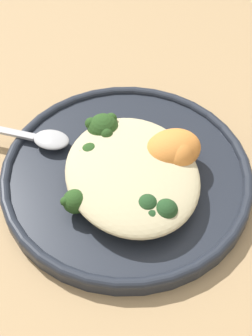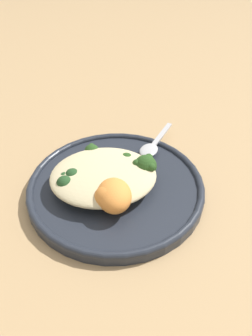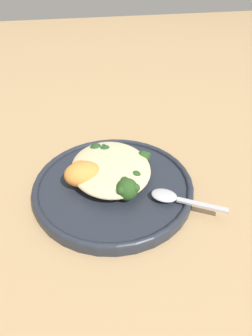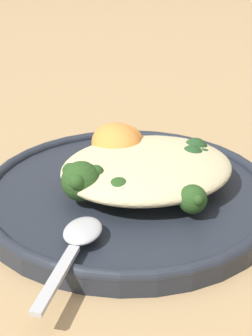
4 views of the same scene
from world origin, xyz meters
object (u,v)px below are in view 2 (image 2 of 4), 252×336
at_px(broccoli_stalk_2, 103,162).
at_px(sweet_potato_chunk_1, 114,195).
at_px(sweet_potato_chunk_0, 109,199).
at_px(spoon, 151,147).
at_px(broccoli_stalk_1, 126,168).
at_px(broccoli_stalk_3, 96,176).
at_px(quinoa_mound, 103,174).
at_px(kale_tuft, 71,182).
at_px(plate, 116,184).
at_px(broccoli_stalk_0, 143,168).

relative_size(broccoli_stalk_2, sweet_potato_chunk_1, 1.68).
height_order(sweet_potato_chunk_0, sweet_potato_chunk_1, sweet_potato_chunk_1).
bearing_deg(sweet_potato_chunk_0, spoon, 58.03).
bearing_deg(broccoli_stalk_1, broccoli_stalk_3, 114.06).
xyz_separation_m(quinoa_mound, sweet_potato_chunk_1, (0.01, -0.06, 0.01)).
xyz_separation_m(broccoli_stalk_1, sweet_potato_chunk_0, (-0.03, -0.07, 0.01)).
relative_size(sweet_potato_chunk_0, kale_tuft, 1.02).
bearing_deg(sweet_potato_chunk_0, broccoli_stalk_3, 106.09).
bearing_deg(plate, broccoli_stalk_0, 5.16).
bearing_deg(sweet_potato_chunk_1, kale_tuft, 146.38).
distance_m(broccoli_stalk_2, kale_tuft, 0.07).
bearing_deg(broccoli_stalk_1, sweet_potato_chunk_0, 165.37).
bearing_deg(broccoli_stalk_2, spoon, -95.46).
distance_m(broccoli_stalk_1, broccoli_stalk_3, 0.05).
bearing_deg(broccoli_stalk_3, kale_tuft, 41.60).
xyz_separation_m(quinoa_mound, kale_tuft, (-0.05, -0.01, 0.00)).
distance_m(quinoa_mound, sweet_potato_chunk_0, 0.06).
relative_size(plate, broccoli_stalk_3, 3.79).
relative_size(broccoli_stalk_0, sweet_potato_chunk_1, 1.18).
distance_m(broccoli_stalk_0, sweet_potato_chunk_0, 0.09).
height_order(plate, broccoli_stalk_2, broccoli_stalk_2).
height_order(plate, sweet_potato_chunk_0, sweet_potato_chunk_0).
relative_size(broccoli_stalk_3, sweet_potato_chunk_1, 1.18).
bearing_deg(broccoli_stalk_3, plate, -157.15).
distance_m(quinoa_mound, kale_tuft, 0.05).
relative_size(broccoli_stalk_0, broccoli_stalk_3, 1.00).
relative_size(quinoa_mound, sweet_potato_chunk_1, 2.63).
height_order(broccoli_stalk_1, spoon, broccoli_stalk_1).
bearing_deg(plate, broccoli_stalk_3, -179.30).
xyz_separation_m(broccoli_stalk_0, kale_tuft, (-0.12, -0.02, -0.00)).
relative_size(plate, sweet_potato_chunk_0, 6.20).
relative_size(quinoa_mound, broccoli_stalk_3, 2.23).
xyz_separation_m(broccoli_stalk_0, spoon, (0.03, 0.07, -0.01)).
xyz_separation_m(plate, broccoli_stalk_2, (-0.02, 0.03, 0.02)).
xyz_separation_m(broccoli_stalk_2, sweet_potato_chunk_0, (0.00, -0.09, 0.01)).
bearing_deg(broccoli_stalk_2, sweet_potato_chunk_0, 151.61).
height_order(quinoa_mound, kale_tuft, kale_tuft).
bearing_deg(sweet_potato_chunk_1, sweet_potato_chunk_0, -148.53).
height_order(quinoa_mound, sweet_potato_chunk_1, sweet_potato_chunk_1).
xyz_separation_m(sweet_potato_chunk_1, spoon, (0.08, 0.13, -0.02)).
relative_size(broccoli_stalk_1, broccoli_stalk_2, 0.76).
relative_size(broccoli_stalk_1, sweet_potato_chunk_0, 1.77).
height_order(broccoli_stalk_1, sweet_potato_chunk_1, sweet_potato_chunk_1).
xyz_separation_m(sweet_potato_chunk_1, kale_tuft, (-0.06, 0.04, -0.01)).
bearing_deg(quinoa_mound, sweet_potato_chunk_0, -84.63).
relative_size(plate, sweet_potato_chunk_1, 4.48).
xyz_separation_m(plate, sweet_potato_chunk_1, (-0.01, -0.06, 0.03)).
relative_size(broccoli_stalk_3, spoon, 0.66).
distance_m(broccoli_stalk_3, sweet_potato_chunk_1, 0.06).
relative_size(broccoli_stalk_3, kale_tuft, 1.66).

